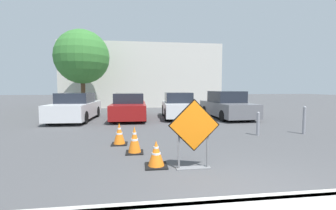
# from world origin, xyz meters

# --- Properties ---
(ground_plane) EXTENTS (96.00, 96.00, 0.00)m
(ground_plane) POSITION_xyz_m (0.00, 10.00, 0.00)
(ground_plane) COLOR #4C4C4F
(curb_lip) EXTENTS (23.47, 0.20, 0.14)m
(curb_lip) POSITION_xyz_m (0.00, 0.00, 0.07)
(curb_lip) COLOR beige
(curb_lip) RESTS_ON ground_plane
(road_closed_sign) EXTENTS (1.16, 0.20, 1.56)m
(road_closed_sign) POSITION_xyz_m (-0.68, 1.65, 0.86)
(road_closed_sign) COLOR black
(road_closed_sign) RESTS_ON ground_plane
(traffic_cone_nearest) EXTENTS (0.51, 0.51, 0.60)m
(traffic_cone_nearest) POSITION_xyz_m (-1.49, 1.93, 0.29)
(traffic_cone_nearest) COLOR black
(traffic_cone_nearest) RESTS_ON ground_plane
(traffic_cone_second) EXTENTS (0.48, 0.48, 0.74)m
(traffic_cone_second) POSITION_xyz_m (-2.00, 3.08, 0.36)
(traffic_cone_second) COLOR black
(traffic_cone_second) RESTS_ON ground_plane
(traffic_cone_third) EXTENTS (0.49, 0.49, 0.70)m
(traffic_cone_third) POSITION_xyz_m (-2.49, 4.09, 0.34)
(traffic_cone_third) COLOR black
(traffic_cone_third) RESTS_ON ground_plane
(parked_car_nearest) EXTENTS (2.06, 4.47, 1.52)m
(parked_car_nearest) POSITION_xyz_m (-5.33, 9.85, 0.71)
(parked_car_nearest) COLOR silver
(parked_car_nearest) RESTS_ON ground_plane
(parked_car_second) EXTENTS (1.91, 4.55, 1.48)m
(parked_car_second) POSITION_xyz_m (-2.42, 10.11, 0.68)
(parked_car_second) COLOR maroon
(parked_car_second) RESTS_ON ground_plane
(parked_car_third) EXTENTS (1.97, 4.09, 1.52)m
(parked_car_third) POSITION_xyz_m (0.50, 10.15, 0.70)
(parked_car_third) COLOR silver
(parked_car_third) RESTS_ON ground_plane
(parked_car_fourth) EXTENTS (2.09, 4.58, 1.60)m
(parked_car_fourth) POSITION_xyz_m (3.41, 9.82, 0.72)
(parked_car_fourth) COLOR slate
(parked_car_fourth) RESTS_ON ground_plane
(bollard_nearest) EXTENTS (0.12, 0.12, 0.90)m
(bollard_nearest) POSITION_xyz_m (2.59, 4.79, 0.48)
(bollard_nearest) COLOR gray
(bollard_nearest) RESTS_ON ground_plane
(bollard_second) EXTENTS (0.12, 0.12, 1.09)m
(bollard_second) POSITION_xyz_m (4.51, 4.79, 0.57)
(bollard_second) COLOR gray
(bollard_second) RESTS_ON ground_plane
(building_facade_backdrop) EXTENTS (14.66, 5.00, 5.89)m
(building_facade_backdrop) POSITION_xyz_m (-1.41, 19.74, 2.94)
(building_facade_backdrop) COLOR beige
(building_facade_backdrop) RESTS_ON ground_plane
(street_tree_behind_lot) EXTENTS (3.95, 3.95, 6.06)m
(street_tree_behind_lot) POSITION_xyz_m (-5.96, 14.40, 4.07)
(street_tree_behind_lot) COLOR #513823
(street_tree_behind_lot) RESTS_ON ground_plane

